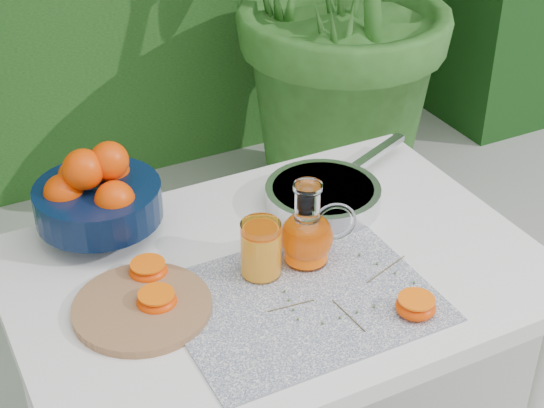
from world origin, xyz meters
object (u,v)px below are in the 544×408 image
cutting_board (142,308)px  fruit_bowl (96,194)px  white_table (277,300)px  saute_pan (324,195)px  juice_pitcher (308,235)px

cutting_board → fruit_bowl: bearing=88.0°
white_table → saute_pan: saute_pan is taller
cutting_board → juice_pitcher: juice_pitcher is taller
white_table → fruit_bowl: 0.41m
white_table → cutting_board: cutting_board is taller
cutting_board → juice_pitcher: bearing=-0.7°
cutting_board → juice_pitcher: size_ratio=1.46×
white_table → saute_pan: (0.19, 0.15, 0.11)m
cutting_board → fruit_bowl: fruit_bowl is taller
white_table → fruit_bowl: (-0.26, 0.26, 0.17)m
fruit_bowl → saute_pan: fruit_bowl is taller
fruit_bowl → saute_pan: size_ratio=0.71×
juice_pitcher → saute_pan: bearing=51.0°
cutting_board → saute_pan: 0.49m
white_table → fruit_bowl: fruit_bowl is taller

